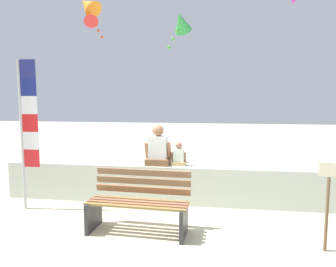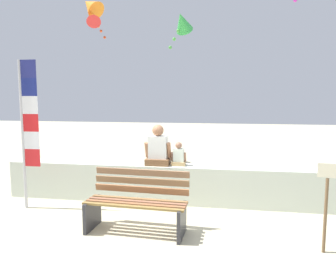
% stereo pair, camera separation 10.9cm
% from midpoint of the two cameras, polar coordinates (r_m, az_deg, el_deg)
% --- Properties ---
extents(ground_plane, '(40.00, 40.00, 0.00)m').
position_cam_midpoint_polar(ground_plane, '(5.01, -2.88, -16.79)').
color(ground_plane, '#C3BA97').
extents(seawall_ledge, '(6.30, 0.47, 0.71)m').
position_cam_midpoint_polar(seawall_ledge, '(6.06, -0.58, -9.03)').
color(seawall_ledge, beige).
rests_on(seawall_ledge, ground).
extents(park_bench, '(1.53, 0.69, 0.88)m').
position_cam_midpoint_polar(park_bench, '(4.80, -5.99, -12.61)').
color(park_bench, olive).
rests_on(park_bench, ground).
extents(person_adult, '(0.50, 0.37, 0.76)m').
position_cam_midpoint_polar(person_adult, '(5.95, -2.35, -2.87)').
color(person_adult, brown).
rests_on(person_adult, seawall_ledge).
extents(person_child, '(0.29, 0.21, 0.44)m').
position_cam_midpoint_polar(person_child, '(5.92, 1.42, -4.15)').
color(person_child, tan).
rests_on(person_child, seawall_ledge).
extents(flag_banner, '(0.33, 0.05, 2.63)m').
position_cam_midpoint_polar(flag_banner, '(6.01, -24.84, 1.62)').
color(flag_banner, '#B7B7BC').
rests_on(flag_banner, ground).
extents(kite_green, '(0.59, 0.66, 0.87)m').
position_cam_midpoint_polar(kite_green, '(7.52, 1.93, 19.51)').
color(kite_green, green).
extents(kite_red, '(0.62, 0.71, 0.88)m').
position_cam_midpoint_polar(kite_red, '(9.95, -14.11, 19.71)').
color(kite_red, red).
extents(kite_orange, '(0.96, 0.84, 0.98)m').
position_cam_midpoint_polar(kite_orange, '(10.37, -14.66, 21.58)').
color(kite_orange, orange).
extents(sign_post, '(0.24, 0.06, 1.17)m').
position_cam_midpoint_polar(sign_post, '(4.54, 26.41, -10.59)').
color(sign_post, brown).
rests_on(sign_post, ground).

